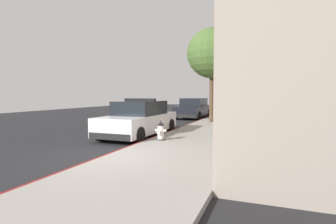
% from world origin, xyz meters
% --- Properties ---
extents(ground_plane, '(31.96, 60.00, 0.20)m').
position_xyz_m(ground_plane, '(-4.31, 10.00, -0.10)').
color(ground_plane, '#232326').
extents(sidewalk_pavement, '(3.38, 60.00, 0.13)m').
position_xyz_m(sidewalk_pavement, '(1.69, 10.00, 0.07)').
color(sidewalk_pavement, '#9E9991').
rests_on(sidewalk_pavement, ground).
extents(curb_painted_edge, '(0.08, 60.00, 0.13)m').
position_xyz_m(curb_painted_edge, '(-0.04, 10.00, 0.07)').
color(curb_painted_edge, maroon).
rests_on(curb_painted_edge, ground).
extents(storefront_building, '(6.84, 23.37, 5.93)m').
position_xyz_m(storefront_building, '(6.68, 9.86, 2.97)').
color(storefront_building, gray).
rests_on(storefront_building, ground).
extents(police_cruiser, '(1.94, 4.84, 1.68)m').
position_xyz_m(police_cruiser, '(-1.11, 4.26, 0.74)').
color(police_cruiser, white).
rests_on(police_cruiser, ground).
extents(parked_car_silver_ahead, '(1.94, 4.84, 1.56)m').
position_xyz_m(parked_car_silver_ahead, '(-1.26, 13.98, 0.74)').
color(parked_car_silver_ahead, black).
rests_on(parked_car_silver_ahead, ground).
extents(fire_hydrant, '(0.44, 0.40, 0.76)m').
position_xyz_m(fire_hydrant, '(0.52, 2.80, 0.48)').
color(fire_hydrant, '#4C4C51').
rests_on(fire_hydrant, sidewalk_pavement).
extents(street_tree, '(3.08, 3.08, 5.80)m').
position_xyz_m(street_tree, '(0.97, 10.03, 4.37)').
color(street_tree, brown).
rests_on(street_tree, sidewalk_pavement).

